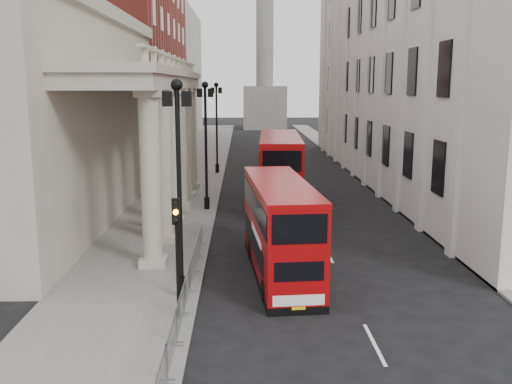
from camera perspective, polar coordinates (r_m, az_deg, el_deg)
ground at (r=18.99m, az=-6.83°, el=-15.05°), size 260.00×260.00×0.00m
sidewalk_west at (r=47.97m, az=-7.06°, el=0.79°), size 6.00×140.00×0.12m
sidewalk_east at (r=49.15m, az=12.45°, el=0.86°), size 3.00×140.00×0.12m
kerb at (r=47.77m, az=-3.54°, el=0.82°), size 0.20×140.00×0.14m
portico_building at (r=37.19m, az=-20.78°, el=6.56°), size 9.00×28.00×12.00m
brick_building at (r=66.24m, az=-12.36°, el=12.83°), size 9.00×32.00×22.00m
west_building_far at (r=97.82m, az=-8.76°, el=11.59°), size 9.00×30.00×20.00m
east_building at (r=51.23m, az=15.30°, el=15.10°), size 8.00×55.00×25.00m
monument_column at (r=109.39m, az=0.88°, el=14.73°), size 8.00×8.00×54.20m
lamp_post_south at (r=21.42m, az=-7.72°, el=1.69°), size 1.05×0.44×8.32m
lamp_post_mid at (r=37.26m, az=-5.04°, el=5.53°), size 1.05×0.44×8.32m
lamp_post_north at (r=53.19m, az=-3.96°, el=7.08°), size 1.05×0.44×8.32m
traffic_light at (r=19.82m, az=-7.93°, el=-4.38°), size 0.28×0.33×4.30m
crowd_barriers at (r=20.79m, az=-7.26°, el=-10.71°), size 0.50×18.75×1.10m
bus_near at (r=24.90m, az=2.42°, el=-3.45°), size 3.05×9.68×4.11m
bus_far at (r=39.39m, az=2.40°, el=2.32°), size 3.15×11.23×4.80m
pedestrian_a at (r=33.58m, az=-8.68°, el=-2.08°), size 0.66×0.60×1.53m
pedestrian_b at (r=33.08m, az=-10.35°, el=-1.97°), size 1.02×0.84×1.92m
pedestrian_c at (r=37.79m, az=-8.50°, el=-0.63°), size 0.81×0.58×1.55m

